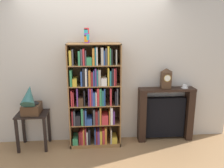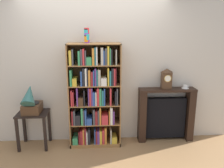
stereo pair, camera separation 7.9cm
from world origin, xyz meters
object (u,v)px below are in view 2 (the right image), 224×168
at_px(bookshelf, 94,99).
at_px(side_table_left, 34,122).
at_px(mantel_clock, 166,79).
at_px(teacup_with_saucer, 185,87).
at_px(cup_stack, 87,35).
at_px(fireplace_mantel, 166,115).
at_px(gramophone, 31,101).

distance_m(bookshelf, side_table_left, 1.12).
bearing_deg(mantel_clock, teacup_with_saucer, 0.40).
bearing_deg(cup_stack, mantel_clock, 1.86).
xyz_separation_m(bookshelf, cup_stack, (-0.10, 0.02, 1.05)).
bearing_deg(fireplace_mantel, bookshelf, -175.99).
bearing_deg(fireplace_mantel, side_table_left, -177.25).
bearing_deg(bookshelf, gramophone, -175.79).
bearing_deg(cup_stack, side_table_left, -177.17).
relative_size(fireplace_mantel, mantel_clock, 2.78).
bearing_deg(gramophone, fireplace_mantel, 4.10).
bearing_deg(side_table_left, teacup_with_saucer, 2.01).
xyz_separation_m(fireplace_mantel, teacup_with_saucer, (0.32, -0.02, 0.52)).
bearing_deg(fireplace_mantel, cup_stack, -177.31).
relative_size(cup_stack, fireplace_mantel, 0.24).
bearing_deg(mantel_clock, side_table_left, -177.74).
height_order(bookshelf, gramophone, bookshelf).
distance_m(bookshelf, fireplace_mantel, 1.33).
relative_size(bookshelf, cup_stack, 7.44).
bearing_deg(teacup_with_saucer, mantel_clock, -179.60).
relative_size(gramophone, mantel_clock, 1.53).
height_order(side_table_left, fireplace_mantel, fireplace_mantel).
distance_m(side_table_left, fireplace_mantel, 2.33).
xyz_separation_m(side_table_left, gramophone, (0.00, -0.06, 0.38)).
distance_m(bookshelf, mantel_clock, 1.29).
height_order(bookshelf, teacup_with_saucer, bookshelf).
xyz_separation_m(side_table_left, fireplace_mantel, (2.33, 0.11, 0.03)).
height_order(bookshelf, mantel_clock, bookshelf).
bearing_deg(mantel_clock, gramophone, -176.37).
bearing_deg(mantel_clock, fireplace_mantel, 34.67).
height_order(gramophone, teacup_with_saucer, gramophone).
bearing_deg(bookshelf, fireplace_mantel, 4.01).
height_order(cup_stack, gramophone, cup_stack).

